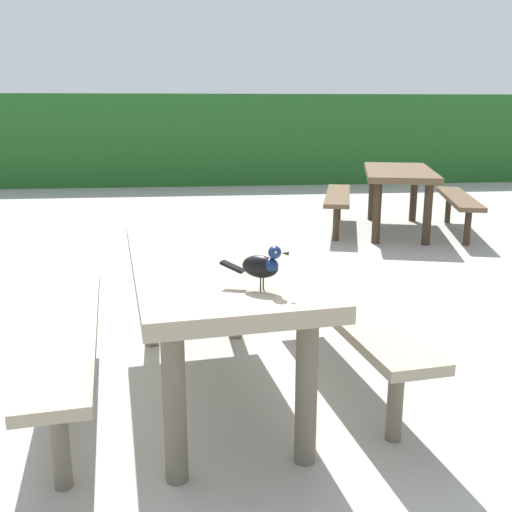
# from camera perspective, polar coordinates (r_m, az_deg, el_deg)

# --- Properties ---
(ground_plane) EXTENTS (60.00, 60.00, 0.00)m
(ground_plane) POSITION_cam_1_polar(r_m,az_deg,el_deg) (3.39, -9.15, -10.92)
(ground_plane) COLOR #A3A099
(hedge_wall) EXTENTS (28.00, 2.25, 1.70)m
(hedge_wall) POSITION_cam_1_polar(r_m,az_deg,el_deg) (12.18, -7.31, 11.41)
(hedge_wall) COLOR #235B23
(hedge_wall) RESTS_ON ground
(picnic_table_foreground) EXTENTS (1.89, 1.92, 0.74)m
(picnic_table_foreground) POSITION_cam_1_polar(r_m,az_deg,el_deg) (2.91, -4.41, -3.29)
(picnic_table_foreground) COLOR gray
(picnic_table_foreground) RESTS_ON ground
(bird_grackle) EXTENTS (0.26, 0.17, 0.18)m
(bird_grackle) POSITION_cam_1_polar(r_m,az_deg,el_deg) (2.25, 0.66, -0.89)
(bird_grackle) COLOR black
(bird_grackle) RESTS_ON picnic_table_foreground
(picnic_table_mid_left) EXTENTS (2.07, 2.09, 0.74)m
(picnic_table_mid_left) POSITION_cam_1_polar(r_m,az_deg,el_deg) (7.11, 13.77, 6.79)
(picnic_table_mid_left) COLOR brown
(picnic_table_mid_left) RESTS_ON ground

